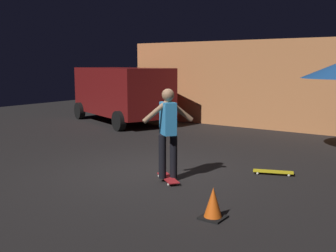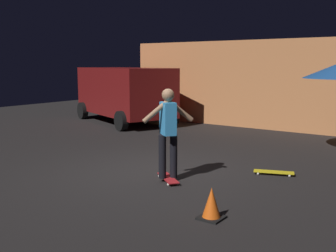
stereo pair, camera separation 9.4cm
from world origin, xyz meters
name	(u,v)px [view 2 (the right image)]	position (x,y,z in m)	size (l,w,h in m)	color
ground_plane	(157,172)	(0.00, 0.00, 0.00)	(28.00, 28.00, 0.00)	black
low_building	(316,84)	(0.78, 8.13, 1.49)	(13.01, 3.34, 2.97)	#C67A47
parked_van	(124,91)	(-5.35, 5.02, 1.16)	(4.98, 3.60, 2.03)	maroon
skateboard_ridden	(168,178)	(0.55, -0.38, 0.06)	(0.74, 0.63, 0.07)	#AD1E23
skateboard_spare	(274,172)	(2.01, 1.20, 0.06)	(0.80, 0.46, 0.07)	gold
skater	(168,127)	(0.55, -0.38, 1.04)	(0.67, 0.84, 1.67)	black
traffic_cone	(211,204)	(2.16, -1.56, 0.21)	(0.34, 0.34, 0.46)	black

